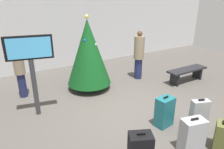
# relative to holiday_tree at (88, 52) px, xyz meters

# --- Properties ---
(ground_plane) EXTENTS (16.00, 16.00, 0.00)m
(ground_plane) POSITION_rel_holiday_tree_xyz_m (0.26, -1.94, -1.23)
(ground_plane) COLOR #514C47
(back_wall) EXTENTS (16.00, 0.20, 3.14)m
(back_wall) POSITION_rel_holiday_tree_xyz_m (0.26, 2.66, 0.34)
(back_wall) COLOR silver
(back_wall) RESTS_ON ground_plane
(holiday_tree) EXTENTS (1.41, 1.41, 2.37)m
(holiday_tree) POSITION_rel_holiday_tree_xyz_m (0.00, 0.00, 0.00)
(holiday_tree) COLOR #4C3319
(holiday_tree) RESTS_ON ground_plane
(flight_info_kiosk) EXTENTS (1.07, 0.30, 2.05)m
(flight_info_kiosk) POSITION_rel_holiday_tree_xyz_m (-1.83, -0.77, 0.25)
(flight_info_kiosk) COLOR #333338
(flight_info_kiosk) RESTS_ON ground_plane
(waiting_bench) EXTENTS (1.57, 0.44, 0.48)m
(waiting_bench) POSITION_rel_holiday_tree_xyz_m (3.21, -1.24, -0.87)
(waiting_bench) COLOR black
(waiting_bench) RESTS_ON ground_plane
(traveller_0) EXTENTS (0.43, 0.43, 1.72)m
(traveller_0) POSITION_rel_holiday_tree_xyz_m (-1.99, 0.48, -0.32)
(traveller_0) COLOR #1E234C
(traveller_0) RESTS_ON ground_plane
(traveller_1) EXTENTS (0.49, 0.49, 1.75)m
(traveller_1) POSITION_rel_holiday_tree_xyz_m (1.92, -0.10, -0.31)
(traveller_1) COLOR #1E234C
(traveller_1) RESTS_ON ground_plane
(suitcase_0) EXTENTS (0.44, 0.33, 0.76)m
(suitcase_0) POSITION_rel_holiday_tree_xyz_m (0.62, -2.81, -0.87)
(suitcase_0) COLOR #19606B
(suitcase_0) RESTS_ON ground_plane
(suitcase_2) EXTENTS (0.43, 0.30, 0.81)m
(suitcase_2) POSITION_rel_holiday_tree_xyz_m (1.12, -3.36, -0.84)
(suitcase_2) COLOR #9EA0A5
(suitcase_2) RESTS_ON ground_plane
(suitcase_3) EXTENTS (0.39, 0.35, 0.64)m
(suitcase_3) POSITION_rel_holiday_tree_xyz_m (1.01, -3.97, -0.93)
(suitcase_3) COLOR #59602D
(suitcase_3) RESTS_ON ground_plane
(suitcase_4) EXTENTS (0.51, 0.37, 0.75)m
(suitcase_4) POSITION_rel_holiday_tree_xyz_m (0.47, -3.72, -0.87)
(suitcase_4) COLOR #9EA0A5
(suitcase_4) RESTS_ON ground_plane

